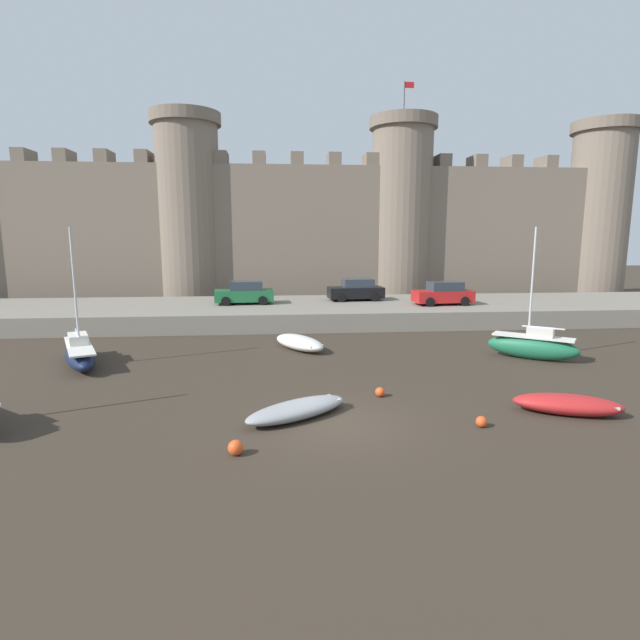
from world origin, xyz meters
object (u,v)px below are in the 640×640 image
(rowboat_foreground_right, at_px, (299,342))
(rowboat_midflat_left, at_px, (568,404))
(sailboat_near_channel_left, at_px, (80,353))
(mooring_buoy_near_shore, at_px, (380,392))
(mooring_buoy_off_centre, at_px, (236,448))
(sailboat_foreground_left, at_px, (533,345))
(car_quay_centre_west, at_px, (245,293))
(rowboat_midflat_centre, at_px, (297,409))
(car_quay_centre_east, at_px, (443,294))
(car_quay_east, at_px, (356,290))
(mooring_buoy_near_channel, at_px, (481,422))

(rowboat_foreground_right, xyz_separation_m, rowboat_midflat_left, (8.68, -10.59, -0.03))
(sailboat_near_channel_left, bearing_deg, mooring_buoy_near_shore, -24.01)
(mooring_buoy_near_shore, bearing_deg, mooring_buoy_off_centre, -137.31)
(mooring_buoy_off_centre, bearing_deg, sailboat_foreground_left, 35.36)
(car_quay_centre_west, bearing_deg, rowboat_midflat_centre, -81.65)
(sailboat_near_channel_left, relative_size, car_quay_centre_east, 1.52)
(mooring_buoy_off_centre, bearing_deg, mooring_buoy_near_shore, 42.69)
(sailboat_near_channel_left, bearing_deg, sailboat_foreground_left, -1.95)
(rowboat_foreground_right, height_order, mooring_buoy_near_shore, rowboat_foreground_right)
(rowboat_midflat_left, bearing_deg, rowboat_foreground_right, 129.35)
(rowboat_foreground_right, bearing_deg, car_quay_east, 66.01)
(sailboat_foreground_left, xyz_separation_m, sailboat_near_channel_left, (-21.80, 0.74, -0.09))
(mooring_buoy_near_shore, xyz_separation_m, car_quay_east, (2.11, 18.95, 1.80))
(sailboat_near_channel_left, height_order, mooring_buoy_off_centre, sailboat_near_channel_left)
(car_quay_centre_east, bearing_deg, sailboat_foreground_left, -85.64)
(sailboat_foreground_left, xyz_separation_m, car_quay_centre_east, (-0.84, 11.00, 1.30))
(car_quay_centre_west, xyz_separation_m, car_quay_centre_east, (13.97, -1.61, 0.00))
(mooring_buoy_off_centre, xyz_separation_m, car_quay_centre_east, (12.90, 20.76, 1.76))
(rowboat_midflat_centre, bearing_deg, car_quay_centre_east, 58.45)
(sailboat_near_channel_left, relative_size, mooring_buoy_near_shore, 17.35)
(sailboat_foreground_left, relative_size, car_quay_east, 1.53)
(rowboat_midflat_left, bearing_deg, sailboat_foreground_left, 70.22)
(mooring_buoy_near_shore, distance_m, car_quay_east, 19.15)
(sailboat_foreground_left, distance_m, car_quay_centre_west, 19.49)
(car_quay_centre_west, bearing_deg, rowboat_midflat_left, -58.92)
(mooring_buoy_near_shore, bearing_deg, rowboat_midflat_left, -21.66)
(sailboat_near_channel_left, height_order, car_quay_centre_east, sailboat_near_channel_left)
(mooring_buoy_near_channel, distance_m, car_quay_centre_west, 22.79)
(rowboat_midflat_left, xyz_separation_m, car_quay_centre_east, (1.85, 18.48, 1.62))
(car_quay_centre_east, bearing_deg, sailboat_near_channel_left, -153.92)
(rowboat_foreground_right, distance_m, rowboat_midflat_centre, 10.16)
(rowboat_foreground_right, relative_size, car_quay_centre_east, 0.96)
(sailboat_foreground_left, relative_size, mooring_buoy_near_channel, 17.77)
(sailboat_near_channel_left, relative_size, car_quay_east, 1.52)
(rowboat_midflat_left, distance_m, mooring_buoy_near_shore, 6.46)
(rowboat_foreground_right, height_order, car_quay_east, car_quay_east)
(sailboat_near_channel_left, bearing_deg, rowboat_foreground_right, 12.75)
(sailboat_foreground_left, relative_size, rowboat_foreground_right, 1.60)
(rowboat_midflat_left, relative_size, mooring_buoy_near_channel, 10.30)
(rowboat_foreground_right, distance_m, car_quay_east, 11.88)
(mooring_buoy_near_channel, bearing_deg, sailboat_near_channel_left, 149.88)
(sailboat_near_channel_left, bearing_deg, mooring_buoy_off_centre, -52.48)
(rowboat_foreground_right, xyz_separation_m, sailboat_near_channel_left, (-10.43, -2.36, 0.20))
(rowboat_foreground_right, bearing_deg, car_quay_centre_east, 36.87)
(mooring_buoy_off_centre, bearing_deg, rowboat_midflat_centre, 56.07)
(rowboat_midflat_left, distance_m, mooring_buoy_near_channel, 3.52)
(sailboat_foreground_left, bearing_deg, mooring_buoy_off_centre, -144.64)
(car_quay_east, bearing_deg, rowboat_midflat_left, -79.65)
(mooring_buoy_off_centre, relative_size, car_quay_centre_west, 0.10)
(car_quay_centre_east, bearing_deg, mooring_buoy_near_channel, -105.18)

